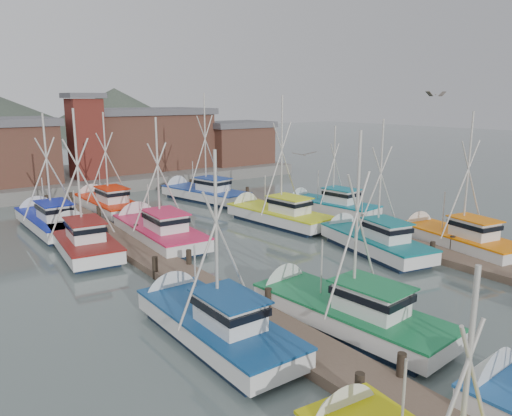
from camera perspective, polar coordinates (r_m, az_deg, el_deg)
ground at (r=27.41m, az=8.77°, el=-7.41°), size 260.00×260.00×0.00m
dock_left at (r=26.43m, az=-8.53°, el=-7.68°), size 2.30×46.00×1.50m
dock_right at (r=34.90m, az=12.15°, el=-2.84°), size 2.30×46.00×1.50m
quay at (r=58.63m, az=-17.90°, el=3.37°), size 44.00×16.00×1.20m
shed_center at (r=60.35m, az=-12.73°, el=7.82°), size 14.84×9.54×6.90m
shed_right at (r=63.18m, az=-2.35°, el=7.53°), size 8.48×6.36×5.20m
lookout_tower at (r=53.69m, az=-18.86°, el=7.85°), size 3.60×3.60×8.50m
boat_4 at (r=21.30m, az=9.44°, el=-11.43°), size 3.60×9.30×8.86m
boat_5 at (r=31.53m, az=12.91°, el=-3.63°), size 4.28×8.97×8.79m
boat_6 at (r=20.15m, az=-5.45°, el=-12.75°), size 3.43×8.92×8.22m
boat_7 at (r=33.60m, az=21.59°, el=-3.21°), size 4.03×8.89×9.21m
boat_8 at (r=33.78m, az=-11.38°, el=-2.48°), size 3.70×10.08×9.01m
boat_9 at (r=37.58m, az=2.10°, el=-0.72°), size 4.09×9.60×10.28m
boat_10 at (r=32.78m, az=-19.41°, el=-3.41°), size 3.90×9.55×9.49m
boat_11 at (r=41.12m, az=8.03°, el=0.30°), size 3.61×8.72×7.84m
boat_12 at (r=43.28m, az=-16.82°, el=0.50°), size 3.63×9.27×8.97m
boat_13 at (r=46.41m, az=-6.33°, el=1.75°), size 4.76×9.92×10.56m
boat_14 at (r=38.74m, az=-22.56°, el=-1.29°), size 3.79×9.48×9.10m
gull_near at (r=19.67m, az=19.87°, el=12.10°), size 1.53×0.66×0.24m
gull_far at (r=27.41m, az=5.56°, el=6.14°), size 1.50×0.66×0.24m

